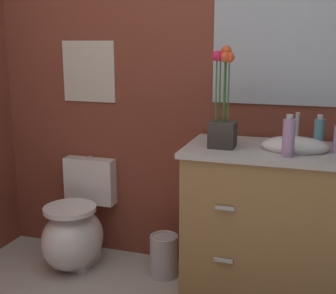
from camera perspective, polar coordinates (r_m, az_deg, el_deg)
The scene contains 9 objects.
wall_back at distance 2.88m, azimuth 7.65°, elevation 8.53°, with size 4.32×0.05×2.50m, color brown.
toilet at distance 3.16m, azimuth -11.36°, elevation -10.07°, with size 0.38×0.59×0.69m.
vanity_cabinet at distance 2.70m, azimuth 12.36°, elevation -9.22°, with size 0.94×0.56×1.08m.
flower_vase at distance 2.52m, azimuth 6.83°, elevation 3.94°, with size 0.14×0.14×0.55m.
soap_bottle at distance 2.38m, azimuth 14.75°, elevation 1.17°, with size 0.06×0.06×0.21m.
lotion_bottle at distance 2.62m, azimuth 18.25°, elevation 1.65°, with size 0.06×0.06×0.18m.
trash_bin at distance 3.01m, azimuth -0.50°, elevation -13.28°, with size 0.18×0.18×0.27m.
wall_poster at distance 3.16m, azimuth -9.82°, elevation 9.22°, with size 0.38×0.01×0.40m, color beige.
wall_mirror at distance 2.80m, azimuth 13.93°, elevation 12.25°, with size 0.80×0.01×0.70m, color #B2BCC6.
Camera 1 is at (0.71, -1.22, 1.47)m, focal length 49.06 mm.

